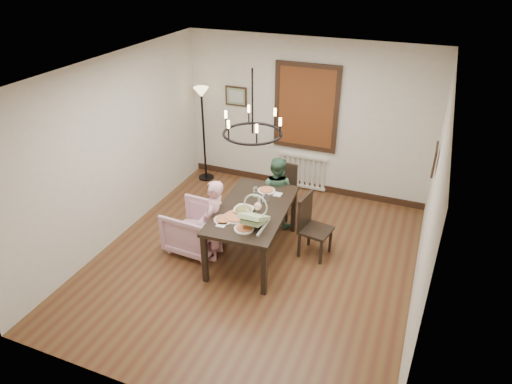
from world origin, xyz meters
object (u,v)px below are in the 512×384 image
Objects in this scene: dining_table at (253,213)px; armchair at (195,228)px; elderly_woman at (215,227)px; chair_right at (316,227)px; seated_man at (276,197)px; baby_bouncer at (254,216)px; chair_far at (281,192)px; floor_lamp at (204,136)px; drinking_glass at (257,207)px.

dining_table reaches higher than armchair.
elderly_woman reaches higher than armchair.
chair_right is at bearing 109.85° from armchair.
seated_man is 2.05× the size of baby_bouncer.
baby_bouncer reaches higher than chair_far.
elderly_woman is 2.65m from floor_lamp.
dining_table is 1.25m from chair_far.
chair_far reaches higher than armchair.
chair_right is 0.93× the size of elderly_woman.
chair_far is at bearing 150.41° from armchair.
armchair is at bearing -107.88° from elderly_woman.
chair_far is 0.30m from seated_man.
dining_table is 1.69× the size of elderly_woman.
floor_lamp reaches higher than chair_right.
elderly_woman is 1.30m from seated_man.
seated_man is at bearing 93.53° from drinking_glass.
drinking_glass is at bearing -40.60° from dining_table.
chair_right is 0.96m from drinking_glass.
chair_far is 1.22m from chair_right.
chair_far is 0.51× the size of floor_lamp.
drinking_glass is 0.08× the size of floor_lamp.
elderly_woman is at bearing 167.50° from baby_bouncer.
chair_far is at bearing -22.64° from floor_lamp.
dining_table is 0.59m from elderly_woman.
elderly_woman is 2.15× the size of baby_bouncer.
floor_lamp reaches higher than baby_bouncer.
floor_lamp is at bearing 130.52° from baby_bouncer.
chair_right is (0.84, -0.88, 0.03)m from chair_far.
drinking_glass is at bearing 95.11° from seated_man.
seated_man is at bearing 97.57° from baby_bouncer.
drinking_glass is (0.06, -0.99, 0.37)m from seated_man.
seated_man is at bearing 64.25° from chair_right.
chair_right is 1.98× the size of baby_bouncer.
armchair is 1.44m from seated_man.
armchair is at bearing -66.48° from floor_lamp.
dining_table is 2.27× the size of armchair.
seated_man is at bearing 143.65° from armchair.
dining_table is 0.95m from seated_man.
drinking_glass reaches higher than armchair.
chair_far is 0.95× the size of chair_right.
baby_bouncer is at bearing -50.04° from floor_lamp.
dining_table is at bearing 115.37° from baby_bouncer.
baby_bouncer is at bearing -68.90° from dining_table.
seated_man is (0.91, 1.10, 0.15)m from armchair.
dining_table is 0.53m from baby_bouncer.
drinking_glass reaches higher than dining_table.
baby_bouncer is at bearing -81.07° from chair_far.
baby_bouncer is 3.47× the size of drinking_glass.
seated_man is (0.03, 0.92, -0.22)m from dining_table.
chair_far is 1.67m from armchair.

